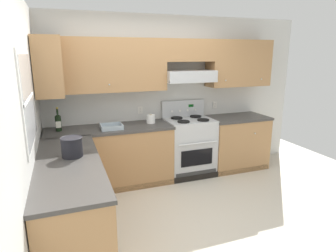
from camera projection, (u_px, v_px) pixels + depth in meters
ground_plane at (182, 219)px, 3.55m from camera, size 7.04×7.04×0.00m
wall_back at (169, 84)px, 4.72m from camera, size 4.68×0.57×2.55m
wall_left at (27, 118)px, 2.90m from camera, size 0.47×4.00×2.55m
counter_back_run at (161, 151)px, 4.62m from camera, size 3.60×0.65×0.91m
counter_left_run at (72, 203)px, 3.02m from camera, size 0.63×1.91×0.91m
stove at (189, 146)px, 4.80m from camera, size 0.76×0.62×1.20m
wine_bottle at (58, 122)px, 4.04m from camera, size 0.08×0.08×0.34m
bowl at (112, 127)px, 4.17m from camera, size 0.31×0.26×0.07m
bucket at (72, 147)px, 3.03m from camera, size 0.23×0.23×0.21m
paper_towel_roll at (151, 119)px, 4.51m from camera, size 0.13×0.13×0.13m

